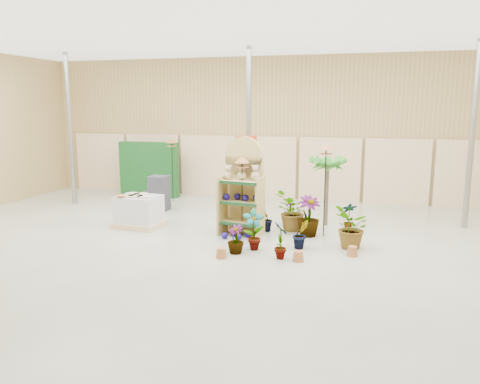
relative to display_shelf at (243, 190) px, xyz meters
name	(u,v)px	position (x,y,z in m)	size (l,w,h in m)	color
room	(220,141)	(-0.35, -0.67, 1.18)	(15.20, 12.10, 4.70)	gray
display_shelf	(243,190)	(0.00, 0.00, 0.00)	(1.04, 0.76, 2.27)	tan
teddy_bears	(243,174)	(0.02, -0.11, 0.40)	(0.83, 0.21, 0.35)	tan
gazing_balls_shelf	(241,197)	(0.00, -0.13, -0.15)	(0.83, 0.29, 0.16)	#130A66
gazing_balls_floor	(236,235)	(-0.03, -0.46, -0.96)	(0.63, 0.39, 0.15)	#130A66
pallet_stack	(139,211)	(-2.64, -0.07, -0.65)	(1.14, 0.97, 0.81)	tan
charcoal_planters	(156,196)	(-3.04, 1.75, -0.62)	(0.80, 0.50, 1.00)	#27272E
trellis_stock	(149,169)	(-4.15, 3.62, -0.14)	(2.00, 0.30, 1.80)	#114719
offer_sign	(247,160)	(-0.25, 1.40, 0.53)	(0.50, 0.08, 2.20)	gray
bird_table_front	(242,162)	(0.03, -0.18, 0.67)	(0.34, 0.34, 1.84)	black
bird_table_right	(326,150)	(1.86, 0.29, 0.95)	(0.34, 0.34, 2.14)	black
bird_table_back	(172,143)	(-3.04, 2.99, 0.81)	(0.34, 0.34, 1.99)	black
palm	(328,163)	(1.82, 1.29, 0.53)	(0.70, 0.70, 1.83)	brown
potted_plant_0	(254,230)	(0.55, -1.20, -0.61)	(0.45, 0.31, 0.86)	#298021
potted_plant_3	(308,216)	(1.52, 0.16, -0.57)	(0.52, 0.52, 0.94)	#298021
potted_plant_4	(349,217)	(2.40, 0.88, -0.69)	(0.37, 0.25, 0.70)	#298021
potted_plant_5	(266,219)	(0.51, 0.28, -0.73)	(0.34, 0.27, 0.61)	#298021
potted_plant_6	(292,212)	(1.09, 0.51, -0.56)	(0.86, 0.74, 0.95)	#298021
potted_plant_7	(236,239)	(0.25, -1.52, -0.74)	(0.33, 0.33, 0.59)	#298021
potted_plant_8	(281,240)	(1.20, -1.63, -0.66)	(0.40, 0.27, 0.76)	#298021
potted_plant_9	(301,234)	(1.48, -0.85, -0.72)	(0.35, 0.28, 0.63)	#298021
potted_plant_10	(352,228)	(2.52, -0.57, -0.58)	(0.82, 0.71, 0.91)	#298021
potted_plant_11	(290,212)	(0.94, 1.16, -0.71)	(0.36, 0.36, 0.65)	#298021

